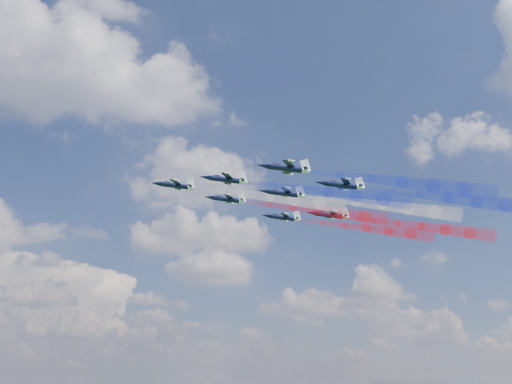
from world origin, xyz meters
name	(u,v)px	position (x,y,z in m)	size (l,w,h in m)	color
jet_lead	(175,186)	(-37.59, 15.42, 147.40)	(8.86, 11.08, 2.95)	black
trail_lead	(269,197)	(-15.83, 9.45, 144.33)	(3.69, 35.76, 3.69)	white
jet_inner_left	(225,180)	(-27.98, 1.61, 145.05)	(8.86, 11.08, 2.95)	black
trail_inner_left	(329,192)	(-6.22, -4.36, 141.98)	(3.69, 35.76, 3.69)	#1A2CDD
jet_inner_right	(227,199)	(-23.70, 21.69, 146.87)	(8.86, 11.08, 2.95)	black
trail_inner_right	(316,210)	(-1.94, 15.72, 143.80)	(3.69, 35.76, 3.69)	red
jet_outer_left	(286,168)	(-19.06, -14.78, 142.64)	(8.86, 11.08, 2.95)	black
trail_outer_left	(402,182)	(2.70, -20.75, 139.57)	(3.69, 35.76, 3.69)	#1A2CDD
jet_center_third	(284,193)	(-13.26, 6.23, 144.44)	(8.86, 11.08, 2.95)	black
trail_center_third	(382,205)	(8.50, 0.26, 141.37)	(3.69, 35.76, 3.69)	white
jet_outer_right	(283,218)	(-6.43, 30.06, 145.46)	(8.86, 11.08, 2.95)	black
trail_outer_right	(367,228)	(15.32, 24.09, 142.39)	(3.69, 35.76, 3.69)	red
jet_rear_left	(342,185)	(-3.89, -6.34, 143.11)	(8.86, 11.08, 2.95)	black
trail_rear_left	(449,198)	(17.87, -12.31, 140.04)	(3.69, 35.76, 3.69)	#1A2CDD
jet_rear_right	(330,215)	(1.35, 15.11, 142.63)	(8.86, 11.08, 2.95)	black
trail_rear_right	(421,226)	(23.11, 9.13, 139.56)	(3.69, 35.76, 3.69)	red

